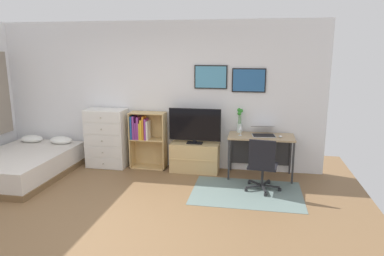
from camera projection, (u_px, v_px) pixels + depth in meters
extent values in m
plane|color=brown|center=(107.00, 223.00, 4.55)|extent=(7.20, 7.20, 0.00)
cube|color=white|center=(157.00, 95.00, 6.59)|extent=(6.12, 0.06, 2.70)
cube|color=black|center=(211.00, 77.00, 6.29)|extent=(0.59, 0.02, 0.42)
cube|color=#4C93B7|center=(211.00, 77.00, 6.28)|extent=(0.55, 0.01, 0.38)
cube|color=black|center=(249.00, 80.00, 6.18)|extent=(0.59, 0.02, 0.42)
cube|color=#285B93|center=(249.00, 80.00, 6.17)|extent=(0.55, 0.01, 0.38)
cube|color=gray|center=(1.00, 93.00, 6.68)|extent=(0.05, 0.40, 1.54)
cube|color=slate|center=(247.00, 193.00, 5.50)|extent=(1.70, 1.20, 0.01)
cube|color=brown|center=(24.00, 174.00, 6.21)|extent=(1.43, 2.02, 0.10)
cube|color=silver|center=(22.00, 162.00, 6.16)|extent=(1.39, 1.98, 0.32)
ellipsoid|color=white|center=(32.00, 139.00, 6.90)|extent=(0.44, 0.28, 0.14)
ellipsoid|color=white|center=(61.00, 140.00, 6.78)|extent=(0.44, 0.28, 0.14)
cube|color=white|center=(107.00, 138.00, 6.67)|extent=(0.74, 0.42, 1.10)
cube|color=silver|center=(103.00, 164.00, 6.55)|extent=(0.70, 0.01, 0.20)
sphere|color=#A59E8C|center=(103.00, 164.00, 6.54)|extent=(0.03, 0.03, 0.03)
cube|color=silver|center=(103.00, 152.00, 6.50)|extent=(0.70, 0.01, 0.20)
sphere|color=#A59E8C|center=(102.00, 153.00, 6.49)|extent=(0.03, 0.03, 0.03)
cube|color=silver|center=(102.00, 141.00, 6.46)|extent=(0.70, 0.01, 0.20)
sphere|color=#A59E8C|center=(102.00, 141.00, 6.44)|extent=(0.03, 0.03, 0.03)
cube|color=silver|center=(101.00, 129.00, 6.41)|extent=(0.70, 0.01, 0.20)
sphere|color=#A59E8C|center=(101.00, 129.00, 6.40)|extent=(0.03, 0.03, 0.03)
cube|color=silver|center=(101.00, 118.00, 6.36)|extent=(0.70, 0.01, 0.20)
sphere|color=#A59E8C|center=(100.00, 118.00, 6.35)|extent=(0.03, 0.03, 0.03)
cube|color=tan|center=(132.00, 140.00, 6.64)|extent=(0.02, 0.30, 1.06)
cube|color=tan|center=(165.00, 141.00, 6.53)|extent=(0.02, 0.30, 1.06)
cube|color=tan|center=(149.00, 167.00, 6.70)|extent=(0.66, 0.30, 0.02)
cube|color=tan|center=(148.00, 139.00, 6.58)|extent=(0.63, 0.30, 0.02)
cube|color=tan|center=(148.00, 113.00, 6.47)|extent=(0.63, 0.30, 0.02)
cube|color=tan|center=(151.00, 138.00, 6.73)|extent=(0.66, 0.01, 1.06)
cube|color=#1E519E|center=(132.00, 127.00, 6.55)|extent=(0.03, 0.20, 0.43)
cube|color=#8C388C|center=(135.00, 127.00, 6.55)|extent=(0.03, 0.22, 0.43)
cube|color=#8C388C|center=(137.00, 131.00, 6.56)|extent=(0.03, 0.22, 0.31)
cube|color=#8C388C|center=(139.00, 128.00, 6.54)|extent=(0.04, 0.23, 0.42)
cube|color=gold|center=(140.00, 131.00, 6.52)|extent=(0.02, 0.18, 0.31)
cube|color=gold|center=(142.00, 129.00, 6.53)|extent=(0.04, 0.22, 0.37)
cube|color=orange|center=(144.00, 128.00, 6.50)|extent=(0.03, 0.18, 0.43)
cube|color=#8C388C|center=(146.00, 129.00, 6.50)|extent=(0.03, 0.20, 0.39)
cube|color=white|center=(148.00, 130.00, 6.51)|extent=(0.03, 0.21, 0.35)
cube|color=tan|center=(195.00, 157.00, 6.44)|extent=(0.87, 0.40, 0.53)
cube|color=tan|center=(193.00, 160.00, 6.24)|extent=(0.87, 0.01, 0.02)
cube|color=black|center=(195.00, 143.00, 6.36)|extent=(0.28, 0.16, 0.02)
cube|color=black|center=(195.00, 141.00, 6.35)|extent=(0.06, 0.04, 0.05)
cube|color=black|center=(195.00, 125.00, 6.29)|extent=(0.94, 0.02, 0.58)
cube|color=black|center=(195.00, 125.00, 6.28)|extent=(0.91, 0.01, 0.55)
cube|color=tan|center=(261.00, 137.00, 6.06)|extent=(1.12, 0.56, 0.03)
cube|color=#2D2D30|center=(229.00, 160.00, 5.99)|extent=(0.03, 0.03, 0.71)
cube|color=#2D2D30|center=(293.00, 163.00, 5.80)|extent=(0.03, 0.03, 0.71)
cube|color=#2D2D30|center=(231.00, 152.00, 6.47)|extent=(0.03, 0.03, 0.71)
cube|color=#2D2D30|center=(290.00, 155.00, 6.28)|extent=(0.03, 0.03, 0.71)
cube|color=#2D2D30|center=(260.00, 151.00, 6.39)|extent=(1.06, 0.02, 0.50)
cylinder|color=#232326|center=(280.00, 190.00, 5.56)|extent=(0.05, 0.05, 0.05)
cube|color=#232326|center=(271.00, 186.00, 5.59)|extent=(0.28, 0.06, 0.02)
cylinder|color=#232326|center=(269.00, 182.00, 5.86)|extent=(0.05, 0.05, 0.05)
cube|color=#232326|center=(266.00, 183.00, 5.74)|extent=(0.15, 0.27, 0.02)
cylinder|color=#232326|center=(249.00, 183.00, 5.86)|extent=(0.05, 0.05, 0.05)
cube|color=#232326|center=(255.00, 183.00, 5.74)|extent=(0.22, 0.21, 0.02)
cylinder|color=#232326|center=(246.00, 190.00, 5.55)|extent=(0.05, 0.05, 0.05)
cube|color=#232326|center=(254.00, 186.00, 5.59)|extent=(0.26, 0.16, 0.02)
cylinder|color=#232326|center=(265.00, 195.00, 5.36)|extent=(0.05, 0.05, 0.05)
cube|color=#232326|center=(264.00, 189.00, 5.49)|extent=(0.08, 0.28, 0.02)
cylinder|color=#232326|center=(262.00, 176.00, 5.59)|extent=(0.04, 0.04, 0.30)
cube|color=black|center=(263.00, 166.00, 5.56)|extent=(0.49, 0.49, 0.03)
cube|color=black|center=(262.00, 155.00, 5.32)|extent=(0.40, 0.09, 0.45)
cube|color=#B7B7BC|center=(264.00, 136.00, 6.03)|extent=(0.42, 0.31, 0.01)
cube|color=black|center=(264.00, 135.00, 6.03)|extent=(0.39, 0.28, 0.00)
cube|color=#B7B7BC|center=(263.00, 126.00, 6.17)|extent=(0.42, 0.29, 0.07)
cube|color=black|center=(263.00, 126.00, 6.16)|extent=(0.39, 0.27, 0.06)
ellipsoid|color=silver|center=(280.00, 136.00, 5.94)|extent=(0.06, 0.10, 0.03)
cylinder|color=silver|center=(239.00, 128.00, 6.29)|extent=(0.09, 0.09, 0.16)
cylinder|color=#3D8438|center=(241.00, 120.00, 6.26)|extent=(0.01, 0.01, 0.34)
sphere|color=#308B2C|center=(241.00, 111.00, 6.23)|extent=(0.07, 0.07, 0.07)
cylinder|color=#3D8438|center=(239.00, 120.00, 6.28)|extent=(0.01, 0.01, 0.35)
sphere|color=#308B2C|center=(239.00, 110.00, 6.24)|extent=(0.07, 0.07, 0.07)
cylinder|color=#3D8438|center=(239.00, 122.00, 6.25)|extent=(0.01, 0.01, 0.30)
sphere|color=#308B2C|center=(239.00, 113.00, 6.22)|extent=(0.07, 0.07, 0.07)
cylinder|color=silver|center=(240.00, 135.00, 6.07)|extent=(0.06, 0.06, 0.01)
cylinder|color=silver|center=(240.00, 132.00, 6.06)|extent=(0.01, 0.01, 0.10)
cone|color=silver|center=(240.00, 127.00, 6.04)|extent=(0.07, 0.07, 0.07)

